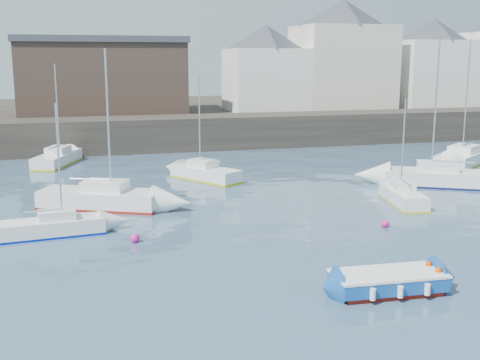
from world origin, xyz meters
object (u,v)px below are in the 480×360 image
object	(u,v)px
sailboat_a	(53,226)
sailboat_b	(101,198)
sailboat_f	(205,173)
buoy_mid	(385,227)
sailboat_c	(403,196)
sailboat_d	(442,177)
blue_dinghy	(388,281)
sailboat_h	(57,158)
sailboat_g	(465,157)
buoy_far	(161,204)
buoy_near	(135,242)

from	to	relation	value
sailboat_a	sailboat_b	distance (m)	5.47
sailboat_f	buoy_mid	bearing A→B (deg)	-66.51
sailboat_b	sailboat_c	xyz separation A→B (m)	(16.94, -3.62, -0.11)
sailboat_d	sailboat_b	bearing A→B (deg)	-179.66
blue_dinghy	buoy_mid	distance (m)	8.80
sailboat_d	sailboat_h	size ratio (longest dim) A/B	1.21
sailboat_g	sailboat_h	distance (m)	32.56
sailboat_h	buoy_far	xyz separation A→B (m)	(6.03, -15.45, -0.51)
blue_dinghy	sailboat_g	size ratio (longest dim) A/B	0.42
sailboat_a	buoy_mid	world-z (taller)	sailboat_a
sailboat_c	sailboat_d	bearing A→B (deg)	36.46
sailboat_h	buoy_mid	world-z (taller)	sailboat_h
sailboat_c	buoy_near	bearing A→B (deg)	-167.64
sailboat_f	buoy_far	xyz separation A→B (m)	(-4.00, -6.27, -0.51)
sailboat_d	buoy_far	distance (m)	18.65
sailboat_d	sailboat_h	world-z (taller)	sailboat_d
sailboat_b	sailboat_d	world-z (taller)	sailboat_d
sailboat_d	buoy_far	xyz separation A→B (m)	(-18.64, -0.11, -0.58)
sailboat_d	buoy_mid	size ratio (longest dim) A/B	23.70
sailboat_b	sailboat_c	bearing A→B (deg)	-12.06
buoy_mid	blue_dinghy	bearing A→B (deg)	-118.14
sailboat_f	sailboat_g	distance (m)	21.50
buoy_mid	buoy_far	xyz separation A→B (m)	(-10.12, 7.83, 0.00)
buoy_mid	sailboat_a	bearing A→B (deg)	169.62
blue_dinghy	sailboat_h	world-z (taller)	sailboat_h
sailboat_b	sailboat_d	size ratio (longest dim) A/B	0.92
sailboat_h	buoy_mid	xyz separation A→B (m)	(16.16, -23.28, -0.51)
buoy_far	buoy_near	bearing A→B (deg)	-107.09
buoy_near	buoy_far	bearing A→B (deg)	72.91
sailboat_g	sailboat_f	bearing A→B (deg)	-177.49
buoy_mid	sailboat_b	bearing A→B (deg)	149.92
sailboat_a	sailboat_g	world-z (taller)	sailboat_g
buoy_mid	sailboat_h	bearing A→B (deg)	124.76
blue_dinghy	buoy_mid	bearing A→B (deg)	61.86
sailboat_c	buoy_mid	size ratio (longest dim) A/B	15.02
sailboat_g	buoy_near	bearing A→B (deg)	-152.65
sailboat_a	buoy_far	distance (m)	7.62
sailboat_b	buoy_mid	size ratio (longest dim) A/B	21.87
sailboat_b	buoy_near	xyz separation A→B (m)	(1.19, -7.07, -0.57)
blue_dinghy	sailboat_g	distance (m)	30.00
sailboat_f	buoy_near	bearing A→B (deg)	-114.81
buoy_near	buoy_mid	xyz separation A→B (m)	(12.30, -0.74, 0.00)
sailboat_a	sailboat_g	xyz separation A→B (m)	(31.28, 12.12, 0.11)
blue_dinghy	buoy_near	world-z (taller)	blue_dinghy
blue_dinghy	buoy_mid	xyz separation A→B (m)	(4.15, 7.75, -0.43)
blue_dinghy	sailboat_a	bearing A→B (deg)	137.84
buoy_mid	sailboat_d	bearing A→B (deg)	43.00
sailboat_f	buoy_near	size ratio (longest dim) A/B	16.24
blue_dinghy	buoy_near	distance (m)	11.79
buoy_far	blue_dinghy	bearing A→B (deg)	-69.02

